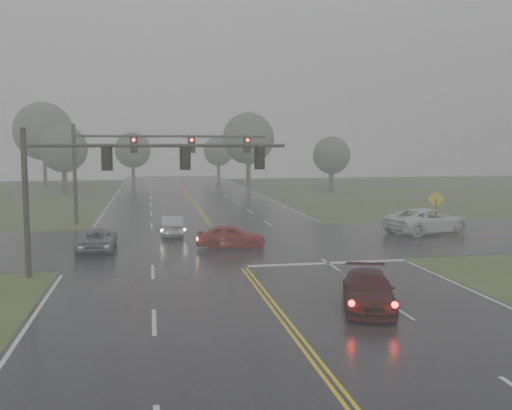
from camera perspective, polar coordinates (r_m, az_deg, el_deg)
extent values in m
plane|color=#354E21|center=(15.62, 7.59, -17.24)|extent=(180.00, 180.00, 0.00)
cube|color=black|center=(34.48, -2.82, -4.27)|extent=(18.00, 160.00, 0.02)
cube|color=black|center=(36.43, -3.25, -3.72)|extent=(120.00, 14.00, 0.02)
cube|color=beige|center=(30.08, 7.21, -5.84)|extent=(8.50, 0.50, 0.01)
imported|color=black|center=(22.33, 11.15, -10.09)|extent=(3.17, 4.95, 1.33)
imported|color=maroon|center=(34.22, -2.51, -4.35)|extent=(4.34, 2.35, 1.40)
imported|color=#A9ABB1|center=(39.30, -8.40, -3.06)|extent=(1.46, 4.09, 1.34)
imported|color=#57595E|center=(34.73, -15.57, -4.41)|extent=(2.13, 4.60, 1.28)
imported|color=silver|center=(41.72, 16.73, -2.72)|extent=(6.85, 4.65, 1.74)
cylinder|color=black|center=(28.33, -22.02, 0.15)|extent=(0.27, 0.27, 6.95)
cylinder|color=black|center=(28.21, -22.24, 5.62)|extent=(0.17, 0.17, 0.77)
cylinder|color=black|center=(27.64, -9.64, 5.88)|extent=(12.25, 0.17, 0.17)
cube|color=black|center=(27.71, -14.71, 4.57)|extent=(0.33, 0.27, 1.01)
cube|color=black|center=(27.87, -14.68, 4.58)|extent=(0.53, 0.03, 1.21)
cube|color=black|center=(27.69, -7.08, 4.72)|extent=(0.33, 0.27, 1.01)
cube|color=black|center=(27.85, -7.10, 4.73)|extent=(0.53, 0.03, 1.21)
cube|color=black|center=(28.16, 0.43, 4.79)|extent=(0.33, 0.27, 1.01)
cube|color=black|center=(28.31, 0.37, 4.80)|extent=(0.53, 0.03, 1.21)
cylinder|color=black|center=(45.78, -17.66, 2.88)|extent=(0.30, 0.30, 7.76)
cylinder|color=black|center=(45.73, -17.78, 6.66)|extent=(0.19, 0.19, 0.86)
cylinder|color=black|center=(45.42, -8.36, 6.82)|extent=(14.89, 0.19, 0.19)
cube|color=black|center=(45.39, -12.12, 5.93)|extent=(0.37, 0.30, 1.13)
cube|color=black|center=(45.56, -12.12, 5.93)|extent=(0.59, 0.03, 1.35)
cylinder|color=#FF0C05|center=(45.22, -12.14, 6.38)|extent=(0.24, 0.06, 0.24)
cube|color=black|center=(45.49, -6.46, 6.03)|extent=(0.37, 0.30, 1.13)
cube|color=black|center=(45.67, -6.47, 6.03)|extent=(0.59, 0.03, 1.35)
cylinder|color=#FF0C05|center=(45.32, -6.45, 6.48)|extent=(0.24, 0.06, 0.24)
cube|color=black|center=(46.03, -0.87, 6.07)|extent=(0.37, 0.30, 1.13)
cube|color=black|center=(46.20, -0.91, 6.07)|extent=(0.59, 0.03, 1.35)
cylinder|color=#FF0C05|center=(45.86, -0.84, 6.51)|extent=(0.24, 0.06, 0.24)
cylinder|color=black|center=(42.32, 17.52, -1.02)|extent=(0.08, 0.08, 2.34)
cube|color=gold|center=(42.23, 17.55, 0.56)|extent=(1.22, 0.25, 1.23)
cylinder|color=#342822|center=(75.03, -18.59, 2.26)|extent=(0.62, 0.62, 3.31)
sphere|color=#2F432D|center=(74.90, -18.70, 5.35)|extent=(5.88, 5.88, 5.88)
cylinder|color=#342822|center=(81.35, -0.77, 3.13)|extent=(0.62, 0.62, 4.13)
sphere|color=#2F432D|center=(81.26, -0.78, 6.69)|extent=(7.34, 7.34, 7.34)
cylinder|color=#342822|center=(91.59, -12.17, 3.01)|extent=(0.50, 0.50, 3.13)
sphere|color=#2F432D|center=(91.47, -12.22, 5.40)|extent=(5.56, 5.56, 5.56)
cylinder|color=#342822|center=(76.65, 7.54, 2.40)|extent=(0.60, 0.60, 2.79)
sphere|color=#2F432D|center=(76.52, 7.57, 4.95)|extent=(4.96, 4.96, 4.96)
cylinder|color=#342822|center=(88.20, -20.35, 3.17)|extent=(0.55, 0.55, 4.72)
sphere|color=#2F432D|center=(88.14, -20.49, 6.92)|extent=(8.39, 8.39, 8.39)
cylinder|color=#342822|center=(101.65, -3.75, 3.37)|extent=(0.56, 0.56, 2.99)
sphere|color=#2F432D|center=(101.55, -3.77, 5.43)|extent=(5.31, 5.31, 5.31)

